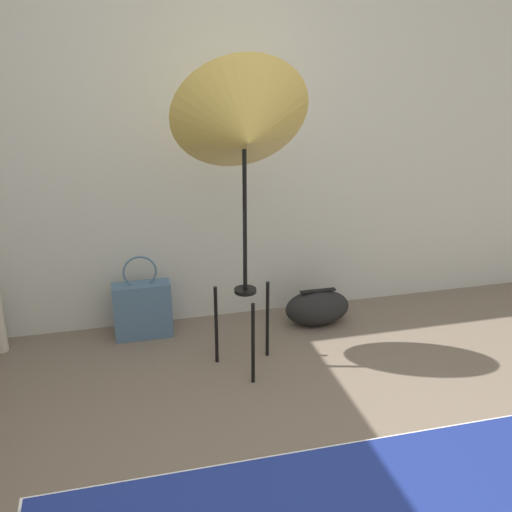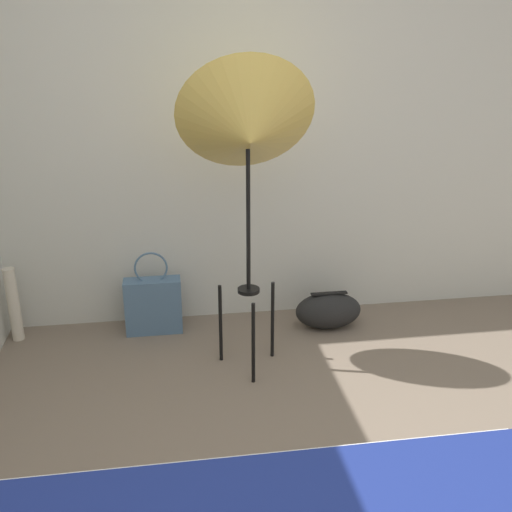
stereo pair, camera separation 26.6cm
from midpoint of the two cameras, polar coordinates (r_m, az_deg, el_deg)
The scene contains 5 objects.
wall_back at distance 3.64m, azimuth -0.77°, elevation 13.39°, with size 8.00×0.05×2.60m.
photo_umbrella at distance 2.96m, azimuth 1.85°, elevation 11.86°, with size 0.70×0.55×1.67m.
tote_bag at distance 3.72m, azimuth -7.74°, elevation -4.66°, with size 0.34×0.13×0.53m.
duffel_bag at distance 3.81m, azimuth 8.90°, elevation -5.19°, with size 0.42×0.23×0.24m.
paper_roll at distance 3.80m, azimuth -20.26°, elevation -4.40°, with size 0.07×0.07×0.46m.
Camera 2 is at (-0.37, -1.42, 1.75)m, focal length 42.00 mm.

